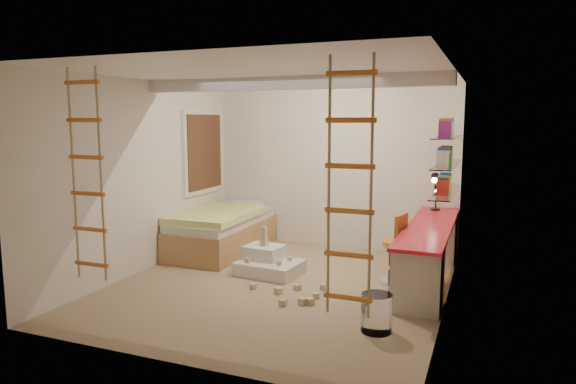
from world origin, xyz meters
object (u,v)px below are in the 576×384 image
at_px(bed, 222,231).
at_px(swivel_chair, 401,258).
at_px(desk, 429,251).
at_px(play_platform, 268,263).

xyz_separation_m(bed, swivel_chair, (2.88, -0.58, 0.00)).
xyz_separation_m(desk, bed, (-3.20, 0.36, -0.07)).
bearing_deg(swivel_chair, play_platform, -172.77).
distance_m(desk, bed, 3.22).
bearing_deg(desk, bed, 173.51).
xyz_separation_m(desk, play_platform, (-2.06, -0.44, -0.26)).
relative_size(swivel_chair, play_platform, 1.03).
xyz_separation_m(bed, play_platform, (1.14, -0.80, -0.19)).
relative_size(desk, swivel_chair, 3.11).
bearing_deg(bed, swivel_chair, -11.47).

